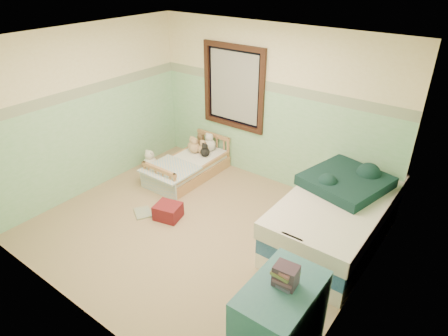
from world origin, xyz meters
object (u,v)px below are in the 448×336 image
Objects in this scene: floor_book at (143,213)px; twin_bed_frame at (334,232)px; plush_floor_tan at (151,162)px; red_pillow at (168,211)px; dresser at (279,323)px; plush_floor_cream at (150,164)px; toddler_bed_frame at (189,171)px.

twin_bed_frame is at bearing 56.16° from floor_book.
plush_floor_tan is 1.60m from red_pillow.
twin_bed_frame reaches higher than red_pillow.
dresser is (0.27, -1.95, 0.32)m from twin_bed_frame.
plush_floor_tan is at bearing 145.02° from red_pillow.
floor_book is at bearing -48.87° from plush_floor_cream.
plush_floor_cream is (-0.67, -0.25, 0.04)m from toddler_bed_frame.
dresser is 2.47× the size of red_pillow.
red_pillow is at bearing 53.73° from floor_book.
toddler_bed_frame is 0.72m from plush_floor_cream.
dresser reaches higher than toddler_bed_frame.
plush_floor_cream is at bearing 162.76° from floor_book.
plush_floor_cream reaches higher than floor_book.
red_pillow is at bearing -155.05° from twin_bed_frame.
twin_bed_frame is at bearing 97.87° from dresser.
plush_floor_tan is 1.42m from floor_book.
plush_floor_cream is at bearing 153.03° from dresser.
red_pillow is at bearing -34.98° from plush_floor_tan.
twin_bed_frame is 1.99m from dresser.
red_pillow is (1.24, -0.84, -0.02)m from plush_floor_cream.
dresser is (3.59, -1.82, 0.30)m from plush_floor_cream.
dresser reaches higher than floor_book.
dresser is (2.92, -2.08, 0.34)m from toddler_bed_frame.
dresser is 2.99× the size of floor_book.
plush_floor_cream is at bearing -159.27° from toddler_bed_frame.
plush_floor_cream reaches higher than toddler_bed_frame.
twin_bed_frame is 2.49× the size of dresser.
toddler_bed_frame is 5.53× the size of plush_floor_cream.
plush_floor_cream is 0.12× the size of twin_bed_frame.
plush_floor_cream is 1.16× the size of plush_floor_tan.
plush_floor_cream reaches higher than plush_floor_tan.
plush_floor_cream is 0.11m from plush_floor_tan.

